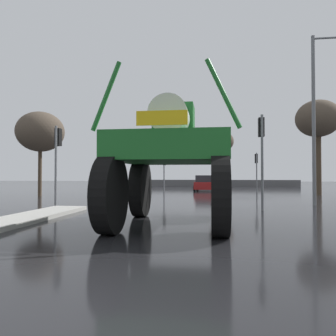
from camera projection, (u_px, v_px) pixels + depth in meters
ground_plane at (182, 199)px, 20.79m from camera, size 120.00×120.00×0.00m
oversize_sprayer at (172, 160)px, 10.06m from camera, size 3.87×5.72×4.49m
sedan_ahead at (205, 183)px, 31.84m from camera, size 2.09×4.20×1.52m
traffic_signal_near_left at (58, 148)px, 15.48m from camera, size 0.24×0.54×3.88m
traffic_signal_near_right at (262, 141)px, 14.23m from camera, size 0.24×0.54×4.18m
traffic_signal_far_left at (164, 165)px, 30.49m from camera, size 0.24×0.55×3.40m
traffic_signal_far_right at (256, 163)px, 29.37m from camera, size 0.24×0.55×3.56m
streetlight_near_right at (316, 111)px, 16.56m from camera, size 1.83×0.24×8.73m
bare_tree_left at (40, 132)px, 23.87m from camera, size 3.47×3.47×6.22m
bare_tree_right at (318, 120)px, 24.94m from camera, size 3.36×3.36×7.34m
bare_tree_far_center at (221, 142)px, 36.31m from camera, size 2.80×2.80×6.52m
roadside_barrier at (197, 183)px, 43.67m from camera, size 26.70×0.24×0.90m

